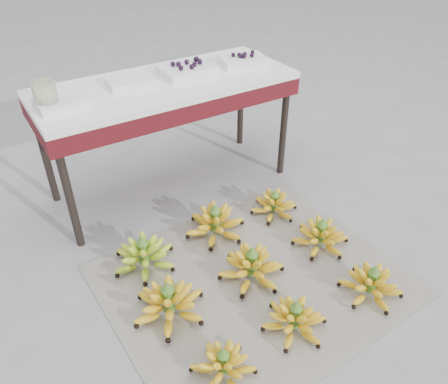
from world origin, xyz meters
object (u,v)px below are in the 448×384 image
bunch_back_right (274,205)px  tray_left (131,82)px  bunch_mid_right (320,236)px  tray_far_right (243,60)px  newspaper_mat (254,280)px  bunch_front_left (223,365)px  bunch_mid_center (252,267)px  bunch_back_center (215,223)px  vendor_table (166,94)px  tray_right (187,70)px  glass_jar (46,95)px  bunch_front_center (295,319)px  bunch_mid_left (169,303)px  bunch_back_left (144,255)px  bunch_front_right (371,284)px  tray_far_left (62,103)px

bunch_back_right → tray_left: size_ratio=1.19×
bunch_mid_right → tray_far_right: tray_far_right is taller
newspaper_mat → tray_left: (-0.13, 0.91, 0.65)m
bunch_front_left → bunch_mid_center: size_ratio=0.90×
tray_left → bunch_mid_center: bearing=-81.7°
bunch_back_center → tray_left: bearing=116.1°
bunch_back_right → tray_far_right: tray_far_right is taller
bunch_mid_center → bunch_back_right: (0.37, 0.32, -0.01)m
newspaper_mat → bunch_mid_right: 0.41m
bunch_front_left → bunch_mid_right: bearing=0.5°
bunch_back_center → vendor_table: vendor_table is taller
vendor_table → tray_right: bearing=7.1°
glass_jar → vendor_table: bearing=3.6°
bunch_front_center → bunch_mid_left: bearing=132.5°
bunch_back_left → bunch_mid_center: bearing=-29.1°
bunch_front_left → bunch_mid_center: (0.36, 0.34, 0.01)m
bunch_back_left → glass_jar: bearing=121.1°
bunch_front_left → bunch_mid_right: 0.84m
newspaper_mat → tray_far_right: tray_far_right is taller
newspaper_mat → bunch_back_right: bearing=42.4°
bunch_front_left → bunch_front_center: bearing=-20.0°
bunch_front_left → bunch_back_left: bunch_back_left is taller
bunch_front_center → tray_left: bearing=88.4°
bunch_back_left → bunch_back_center: (0.39, 0.02, 0.00)m
bunch_back_center → bunch_back_right: size_ratio=1.22×
bunch_back_left → tray_right: (0.55, 0.55, 0.60)m
tray_far_right → bunch_mid_right: bearing=-97.4°
newspaper_mat → bunch_back_right: size_ratio=4.36×
bunch_mid_center → bunch_back_left: (-0.37, 0.32, -0.00)m
bunch_front_left → bunch_back_center: (0.38, 0.68, 0.01)m
bunch_front_left → tray_right: size_ratio=1.11×
newspaper_mat → tray_left: size_ratio=5.21×
bunch_front_right → bunch_mid_left: size_ratio=0.71×
tray_far_left → tray_left: (0.36, 0.07, -0.00)m
bunch_mid_right → bunch_back_center: size_ratio=0.81×
bunch_mid_center → tray_far_right: bearing=47.5°
bunch_back_right → tray_far_right: 0.82m
bunch_mid_right → bunch_back_right: (-0.03, 0.32, -0.00)m
bunch_front_right → glass_jar: (-0.92, 1.17, 0.64)m
bunch_mid_center → tray_right: size_ratio=1.24×
tray_right → bunch_back_left: bearing=-135.2°
bunch_mid_left → bunch_mid_center: 0.40m
bunch_front_center → glass_jar: size_ratio=2.21×
bunch_back_left → glass_jar: (-0.17, 0.49, 0.64)m
bunch_mid_center → tray_right: (0.18, 0.87, 0.60)m
bunch_front_center → bunch_front_right: bunch_front_right is taller
bunch_mid_right → tray_far_right: size_ratio=1.01×
bunch_mid_right → glass_jar: size_ratio=2.20×
bunch_front_right → bunch_mid_right: 0.35m
bunch_mid_center → bunch_back_right: size_ratio=1.20×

